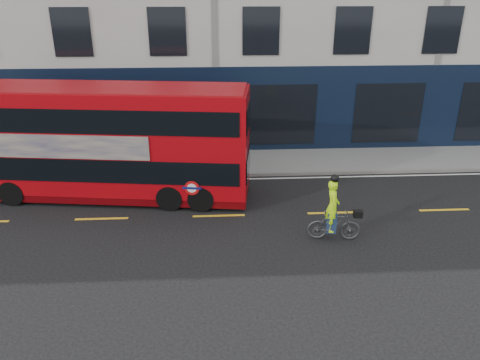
{
  "coord_description": "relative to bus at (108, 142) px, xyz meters",
  "views": [
    {
      "loc": [
        -0.07,
        -12.9,
        7.47
      ],
      "look_at": [
        0.73,
        1.32,
        1.41
      ],
      "focal_mm": 35.0,
      "sensor_mm": 36.0,
      "label": 1
    }
  ],
  "objects": [
    {
      "name": "kerb",
      "position": [
        3.93,
        1.59,
        -2.05
      ],
      "size": [
        60.0,
        0.12,
        0.13
      ],
      "primitive_type": "cube",
      "color": "slate",
      "rests_on": "ground"
    },
    {
      "name": "ground",
      "position": [
        3.93,
        -3.41,
        -2.12
      ],
      "size": [
        120.0,
        120.0,
        0.0
      ],
      "primitive_type": "plane",
      "color": "black",
      "rests_on": "ground"
    },
    {
      "name": "road_edge_line",
      "position": [
        3.93,
        1.29,
        -2.11
      ],
      "size": [
        58.0,
        0.1,
        0.01
      ],
      "primitive_type": "cube",
      "color": "silver",
      "rests_on": "ground"
    },
    {
      "name": "cyclist",
      "position": [
        7.46,
        -3.7,
        -1.38
      ],
      "size": [
        1.69,
        0.66,
        2.19
      ],
      "rotation": [
        0.0,
        0.0,
        -0.11
      ],
      "color": "#424547",
      "rests_on": "ground"
    },
    {
      "name": "lane_dashes",
      "position": [
        3.93,
        -1.91,
        -2.11
      ],
      "size": [
        58.0,
        0.12,
        0.01
      ],
      "primitive_type": null,
      "color": "gold",
      "rests_on": "ground"
    },
    {
      "name": "bus",
      "position": [
        0.0,
        0.0,
        0.0
      ],
      "size": [
        10.45,
        3.59,
        4.13
      ],
      "rotation": [
        0.0,
        0.0,
        -0.13
      ],
      "color": "#A9060D",
      "rests_on": "ground"
    },
    {
      "name": "pavement",
      "position": [
        3.93,
        3.09,
        -2.06
      ],
      "size": [
        60.0,
        3.0,
        0.12
      ],
      "primitive_type": "cube",
      "color": "gray",
      "rests_on": "ground"
    }
  ]
}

